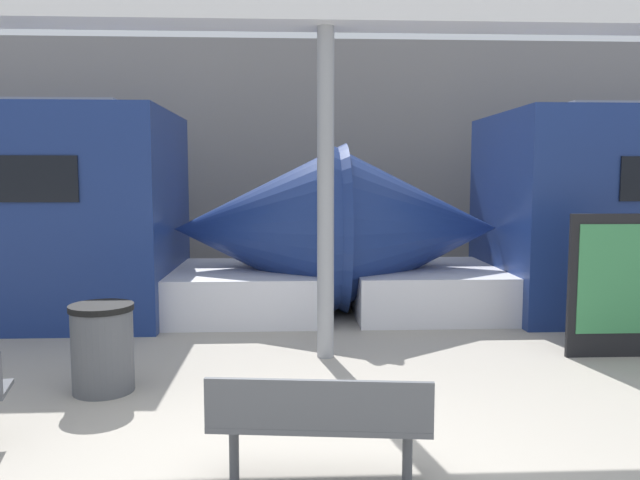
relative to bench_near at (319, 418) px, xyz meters
The scene contains 6 objects.
station_wall 9.61m from the bench_near, 90.67° to the left, with size 56.00×0.20×5.00m, color gray.
bench_near is the anchor object (origin of this frame).
trash_bin 2.89m from the bench_near, 135.21° to the left, with size 0.62×0.62×0.87m.
poster_board 4.74m from the bench_near, 38.79° to the left, with size 1.28×0.07×1.69m.
support_column_near 3.43m from the bench_near, 86.03° to the left, with size 0.20×0.20×3.80m, color gray.
canopy_beam 4.65m from the bench_near, 86.03° to the left, with size 28.00×0.60×0.28m, color silver.
Camera 1 is at (-0.08, -3.94, 2.12)m, focal length 35.00 mm.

